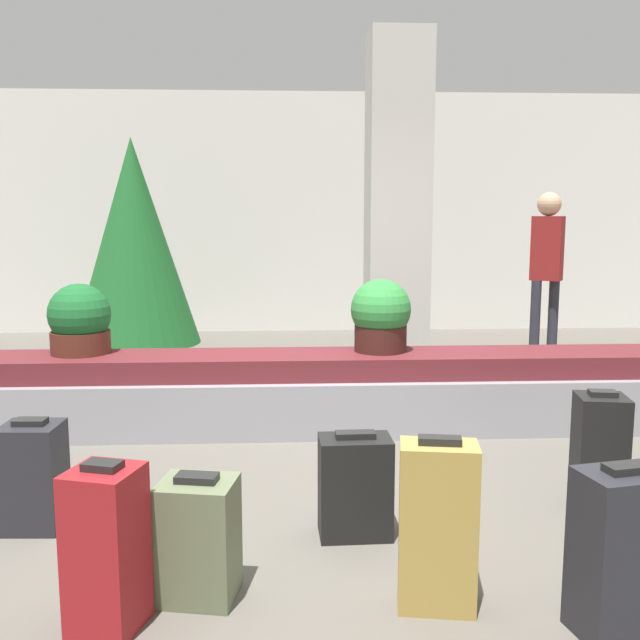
# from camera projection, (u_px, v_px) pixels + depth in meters

# --- Properties ---
(ground_plane) EXTENTS (18.00, 18.00, 0.00)m
(ground_plane) POSITION_uv_depth(u_px,v_px,m) (333.00, 503.00, 3.94)
(ground_plane) COLOR #59544C
(back_wall) EXTENTS (18.00, 0.06, 3.20)m
(back_wall) POSITION_uv_depth(u_px,v_px,m) (303.00, 214.00, 9.63)
(back_wall) COLOR silver
(back_wall) RESTS_ON ground_plane
(carousel) EXTENTS (7.04, 0.70, 0.56)m
(carousel) POSITION_uv_depth(u_px,v_px,m) (320.00, 393.00, 5.31)
(carousel) COLOR gray
(carousel) RESTS_ON ground_plane
(pillar) EXTENTS (0.55, 0.55, 3.20)m
(pillar) POSITION_uv_depth(u_px,v_px,m) (397.00, 213.00, 6.56)
(pillar) COLOR beige
(pillar) RESTS_ON ground_plane
(suitcase_0) EXTENTS (0.35, 0.31, 0.53)m
(suitcase_0) POSITION_uv_depth(u_px,v_px,m) (198.00, 539.00, 2.94)
(suitcase_0) COLOR #5B6647
(suitcase_0) RESTS_ON ground_plane
(suitcase_1) EXTENTS (0.33, 0.24, 0.71)m
(suitcase_1) POSITION_uv_depth(u_px,v_px,m) (438.00, 526.00, 2.85)
(suitcase_1) COLOR #A3843D
(suitcase_1) RESTS_ON ground_plane
(suitcase_2) EXTENTS (0.31, 0.32, 0.67)m
(suitcase_2) POSITION_uv_depth(u_px,v_px,m) (106.00, 549.00, 2.71)
(suitcase_2) COLOR maroon
(suitcase_2) RESTS_ON ground_plane
(suitcase_3) EXTENTS (0.36, 0.24, 0.53)m
(suitcase_3) POSITION_uv_depth(u_px,v_px,m) (355.00, 486.00, 3.51)
(suitcase_3) COLOR black
(suitcase_3) RESTS_ON ground_plane
(suitcase_4) EXTENTS (0.41, 0.31, 0.67)m
(suitcase_4) POSITION_uv_depth(u_px,v_px,m) (626.00, 552.00, 2.68)
(suitcase_4) COLOR #232328
(suitcase_4) RESTS_ON ground_plane
(suitcase_5) EXTENTS (0.30, 0.30, 0.65)m
(suitcase_5) POSITION_uv_depth(u_px,v_px,m) (599.00, 451.00, 3.85)
(suitcase_5) COLOR black
(suitcase_5) RESTS_ON ground_plane
(suitcase_7) EXTENTS (0.30, 0.27, 0.57)m
(suitcase_7) POSITION_uv_depth(u_px,v_px,m) (33.00, 476.00, 3.59)
(suitcase_7) COLOR #232328
(suitcase_7) RESTS_ON ground_plane
(potted_plant_0) EXTENTS (0.45, 0.45, 0.52)m
(potted_plant_0) POSITION_uv_depth(u_px,v_px,m) (80.00, 321.00, 5.24)
(potted_plant_0) COLOR #4C2319
(potted_plant_0) RESTS_ON carousel
(potted_plant_1) EXTENTS (0.45, 0.45, 0.54)m
(potted_plant_1) POSITION_uv_depth(u_px,v_px,m) (381.00, 316.00, 5.32)
(potted_plant_1) COLOR #381914
(potted_plant_1) RESTS_ON carousel
(traveler_0) EXTENTS (0.37, 0.33, 1.82)m
(traveler_0) POSITION_uv_depth(u_px,v_px,m) (547.00, 259.00, 7.73)
(traveler_0) COLOR #282833
(traveler_0) RESTS_ON ground_plane
(decorated_tree) EXTENTS (1.37, 1.37, 2.40)m
(decorated_tree) POSITION_uv_depth(u_px,v_px,m) (134.00, 242.00, 7.71)
(decorated_tree) COLOR #4C331E
(decorated_tree) RESTS_ON ground_plane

